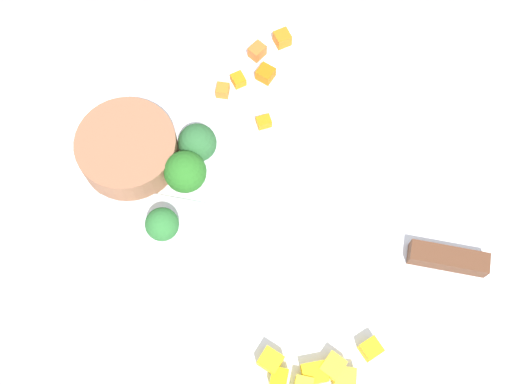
# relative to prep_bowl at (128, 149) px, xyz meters

# --- Properties ---
(ground_plane) EXTENTS (4.00, 4.00, 0.00)m
(ground_plane) POSITION_rel_prep_bowl_xyz_m (0.10, 0.08, -0.03)
(ground_plane) COLOR #A09593
(cutting_board) EXTENTS (0.50, 0.39, 0.01)m
(cutting_board) POSITION_rel_prep_bowl_xyz_m (0.10, 0.08, -0.02)
(cutting_board) COLOR white
(cutting_board) RESTS_ON ground_plane
(prep_bowl) EXTENTS (0.10, 0.10, 0.03)m
(prep_bowl) POSITION_rel_prep_bowl_xyz_m (0.00, 0.00, 0.00)
(prep_bowl) COLOR #996344
(prep_bowl) RESTS_ON cutting_board
(chef_knife) EXTENTS (0.28, 0.28, 0.02)m
(chef_knife) POSITION_rel_prep_bowl_xyz_m (0.19, 0.13, -0.01)
(chef_knife) COLOR silver
(chef_knife) RESTS_ON cutting_board
(carrot_dice_0) EXTENTS (0.02, 0.01, 0.01)m
(carrot_dice_0) POSITION_rel_prep_bowl_xyz_m (-0.01, 0.14, -0.01)
(carrot_dice_0) COLOR orange
(carrot_dice_0) RESTS_ON cutting_board
(carrot_dice_1) EXTENTS (0.01, 0.02, 0.01)m
(carrot_dice_1) POSITION_rel_prep_bowl_xyz_m (0.04, 0.13, -0.01)
(carrot_dice_1) COLOR orange
(carrot_dice_1) RESTS_ON cutting_board
(carrot_dice_2) EXTENTS (0.02, 0.02, 0.01)m
(carrot_dice_2) POSITION_rel_prep_bowl_xyz_m (-0.02, 0.20, -0.01)
(carrot_dice_2) COLOR orange
(carrot_dice_2) RESTS_ON cutting_board
(carrot_dice_3) EXTENTS (0.02, 0.02, 0.01)m
(carrot_dice_3) POSITION_rel_prep_bowl_xyz_m (-0.01, 0.12, -0.01)
(carrot_dice_3) COLOR orange
(carrot_dice_3) RESTS_ON cutting_board
(carrot_dice_4) EXTENTS (0.02, 0.02, 0.01)m
(carrot_dice_4) POSITION_rel_prep_bowl_xyz_m (0.00, 0.16, -0.01)
(carrot_dice_4) COLOR orange
(carrot_dice_4) RESTS_ON cutting_board
(carrot_dice_5) EXTENTS (0.02, 0.02, 0.01)m
(carrot_dice_5) POSITION_rel_prep_bowl_xyz_m (-0.03, 0.17, -0.01)
(carrot_dice_5) COLOR orange
(carrot_dice_5) RESTS_ON cutting_board
(pepper_dice_0) EXTENTS (0.03, 0.03, 0.02)m
(pepper_dice_0) POSITION_rel_prep_bowl_xyz_m (0.29, 0.05, -0.01)
(pepper_dice_0) COLOR yellow
(pepper_dice_0) RESTS_ON cutting_board
(pepper_dice_1) EXTENTS (0.02, 0.02, 0.02)m
(pepper_dice_1) POSITION_rel_prep_bowl_xyz_m (0.28, 0.08, -0.01)
(pepper_dice_1) COLOR yellow
(pepper_dice_1) RESTS_ON cutting_board
(pepper_dice_2) EXTENTS (0.02, 0.02, 0.02)m
(pepper_dice_2) POSITION_rel_prep_bowl_xyz_m (0.24, 0.00, -0.01)
(pepper_dice_2) COLOR yellow
(pepper_dice_2) RESTS_ON cutting_board
(pepper_dice_3) EXTENTS (0.02, 0.02, 0.01)m
(pepper_dice_3) POSITION_rel_prep_bowl_xyz_m (0.26, -0.00, -0.01)
(pepper_dice_3) COLOR yellow
(pepper_dice_3) RESTS_ON cutting_board
(pepper_dice_4) EXTENTS (0.03, 0.03, 0.02)m
(pepper_dice_4) POSITION_rel_prep_bowl_xyz_m (0.27, 0.03, -0.01)
(pepper_dice_4) COLOR yellow
(pepper_dice_4) RESTS_ON cutting_board
(pepper_dice_6) EXTENTS (0.02, 0.02, 0.02)m
(pepper_dice_6) POSITION_rel_prep_bowl_xyz_m (0.28, 0.04, -0.01)
(pepper_dice_6) COLOR yellow
(pepper_dice_6) RESTS_ON cutting_board
(broccoli_floret_0) EXTENTS (0.04, 0.04, 0.04)m
(broccoli_floret_0) POSITION_rel_prep_bowl_xyz_m (0.03, 0.06, 0.00)
(broccoli_floret_0) COLOR #81B45E
(broccoli_floret_0) RESTS_ON cutting_board
(broccoli_floret_1) EXTENTS (0.03, 0.03, 0.04)m
(broccoli_floret_1) POSITION_rel_prep_bowl_xyz_m (0.09, -0.01, 0.01)
(broccoli_floret_1) COLOR #87C25A
(broccoli_floret_1) RESTS_ON cutting_board
(broccoli_floret_2) EXTENTS (0.04, 0.04, 0.05)m
(broccoli_floret_2) POSITION_rel_prep_bowl_xyz_m (0.06, 0.03, 0.01)
(broccoli_floret_2) COLOR #8EC15F
(broccoli_floret_2) RESTS_ON cutting_board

